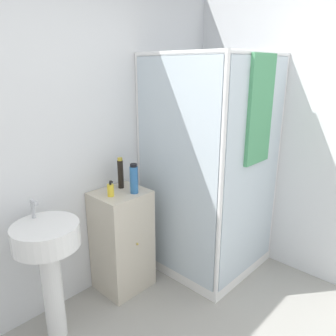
{
  "coord_description": "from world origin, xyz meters",
  "views": [
    {
      "loc": [
        -1.1,
        -0.47,
        1.83
      ],
      "look_at": [
        0.58,
        1.12,
        1.11
      ],
      "focal_mm": 35.0,
      "sensor_mm": 36.0,
      "label": 1
    }
  ],
  "objects_px": {
    "shampoo_bottle_tall_black": "(121,173)",
    "shampoo_bottle_blue": "(134,179)",
    "sink": "(48,254)",
    "soap_dispenser": "(111,190)"
  },
  "relations": [
    {
      "from": "shampoo_bottle_tall_black",
      "to": "shampoo_bottle_blue",
      "type": "relative_size",
      "value": 1.07
    },
    {
      "from": "sink",
      "to": "shampoo_bottle_blue",
      "type": "xyz_separation_m",
      "value": [
        0.75,
        -0.01,
        0.34
      ]
    },
    {
      "from": "sink",
      "to": "shampoo_bottle_tall_black",
      "type": "xyz_separation_m",
      "value": [
        0.75,
        0.16,
        0.34
      ]
    },
    {
      "from": "sink",
      "to": "shampoo_bottle_blue",
      "type": "relative_size",
      "value": 4.13
    },
    {
      "from": "sink",
      "to": "shampoo_bottle_tall_black",
      "type": "height_order",
      "value": "shampoo_bottle_tall_black"
    },
    {
      "from": "soap_dispenser",
      "to": "shampoo_bottle_tall_black",
      "type": "height_order",
      "value": "shampoo_bottle_tall_black"
    },
    {
      "from": "sink",
      "to": "soap_dispenser",
      "type": "height_order",
      "value": "soap_dispenser"
    },
    {
      "from": "sink",
      "to": "shampoo_bottle_tall_black",
      "type": "relative_size",
      "value": 3.86
    },
    {
      "from": "shampoo_bottle_tall_black",
      "to": "soap_dispenser",
      "type": "bearing_deg",
      "value": -153.24
    },
    {
      "from": "soap_dispenser",
      "to": "shampoo_bottle_tall_black",
      "type": "relative_size",
      "value": 0.49
    }
  ]
}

